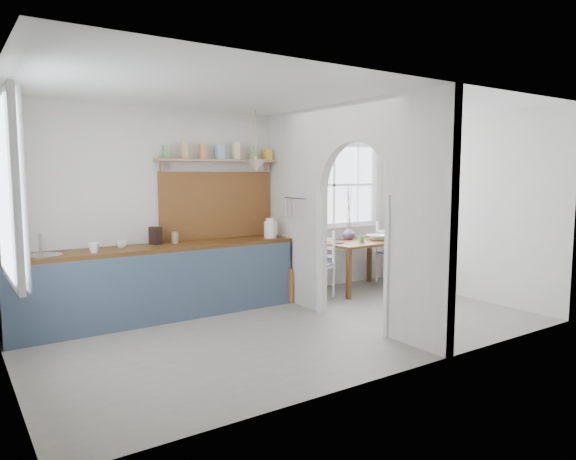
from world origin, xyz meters
TOP-DOWN VIEW (x-y plane):
  - floor at (0.00, 0.00)m, footprint 5.80×3.20m
  - ceiling at (0.00, 0.00)m, footprint 5.80×3.20m
  - walls at (0.00, 0.00)m, footprint 5.81×3.21m
  - partition at (0.70, 0.06)m, footprint 0.12×3.20m
  - kitchen_window at (-2.87, 0.00)m, footprint 0.10×1.16m
  - nook_window at (1.80, 1.56)m, footprint 1.76×0.10m
  - counter at (-1.13, 1.33)m, footprint 3.50×0.60m
  - sink at (-2.43, 1.30)m, footprint 0.40×0.40m
  - backsplash at (-0.20, 1.58)m, footprint 1.65×0.03m
  - shelf at (-0.20, 1.49)m, footprint 1.75×0.20m
  - pendant_lamp at (0.15, 1.15)m, footprint 0.26×0.26m
  - utensil_rail at (0.61, 0.90)m, footprint 0.02×0.50m
  - dining_table at (1.95, 1.09)m, footprint 1.23×0.84m
  - chair_left at (1.06, 1.07)m, footprint 0.56×0.56m
  - chair_right at (2.78, 1.17)m, footprint 0.49×0.49m
  - kettle at (0.41, 1.22)m, footprint 0.28×0.25m
  - mug_a at (-1.93, 1.15)m, footprint 0.16×0.16m
  - mug_b at (-1.56, 1.37)m, footprint 0.13×0.13m
  - knife_block at (-1.13, 1.44)m, footprint 0.15×0.17m
  - jar at (-0.88, 1.42)m, footprint 0.11×0.11m
  - towel_magenta at (0.58, 1.00)m, footprint 0.02×0.03m
  - towel_orange at (0.58, 0.95)m, footprint 0.02×0.03m
  - bowl at (2.26, 1.04)m, footprint 0.41×0.41m
  - table_cup at (1.86, 0.96)m, footprint 0.12×0.12m
  - plate at (1.52, 1.10)m, footprint 0.23×0.23m
  - vase at (1.93, 1.34)m, footprint 0.23×0.23m

SIDE VIEW (x-z plane):
  - floor at x=0.00m, z-range -0.01..0.01m
  - towel_orange at x=0.58m, z-range 0.02..0.48m
  - towel_magenta at x=0.58m, z-range 0.03..0.52m
  - dining_table at x=1.95m, z-range 0.00..0.75m
  - counter at x=-1.13m, z-range 0.01..0.91m
  - chair_left at x=1.06m, z-range 0.00..0.96m
  - chair_right at x=2.78m, z-range 0.00..1.00m
  - plate at x=1.52m, z-range 0.75..0.77m
  - bowl at x=2.26m, z-range 0.75..0.84m
  - table_cup at x=1.86m, z-range 0.75..0.86m
  - vase at x=1.93m, z-range 0.75..0.96m
  - sink at x=-2.43m, z-range 0.88..0.90m
  - mug_b at x=-1.56m, z-range 0.90..1.00m
  - mug_a at x=-1.93m, z-range 0.90..1.02m
  - jar at x=-0.88m, z-range 0.90..1.05m
  - knife_block at x=-1.13m, z-range 0.90..1.12m
  - kettle at x=0.41m, z-range 0.90..1.17m
  - walls at x=0.00m, z-range 0.00..2.60m
  - backsplash at x=-0.20m, z-range 0.90..1.80m
  - utensil_rail at x=0.61m, z-range 1.44..1.46m
  - partition at x=0.70m, z-range 0.15..2.75m
  - nook_window at x=1.80m, z-range 0.95..2.25m
  - kitchen_window at x=-2.87m, z-range 0.90..2.40m
  - pendant_lamp at x=0.15m, z-range 1.80..1.96m
  - shelf at x=-0.20m, z-range 1.90..2.11m
  - ceiling at x=0.00m, z-range 2.60..2.60m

